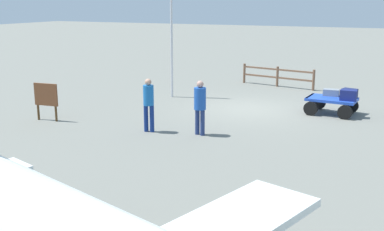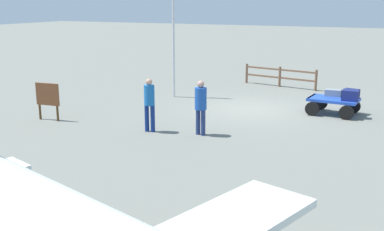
% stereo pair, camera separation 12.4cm
% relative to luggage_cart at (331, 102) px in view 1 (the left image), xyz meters
% --- Properties ---
extents(ground_plane, '(120.00, 120.00, 0.00)m').
position_rel_luggage_cart_xyz_m(ground_plane, '(2.96, 0.51, -0.44)').
color(ground_plane, slate).
extents(luggage_cart, '(1.83, 1.42, 0.61)m').
position_rel_luggage_cart_xyz_m(luggage_cart, '(0.00, 0.00, 0.00)').
color(luggage_cart, blue).
rests_on(luggage_cart, ground).
extents(suitcase_tan, '(0.58, 0.45, 0.31)m').
position_rel_luggage_cart_xyz_m(suitcase_tan, '(-0.58, -0.42, 0.32)').
color(suitcase_tan, '#182150').
rests_on(suitcase_tan, luggage_cart).
extents(suitcase_maroon, '(0.59, 0.37, 0.25)m').
position_rel_luggage_cart_xyz_m(suitcase_maroon, '(0.07, -0.38, 0.29)').
color(suitcase_maroon, gray).
rests_on(suitcase_maroon, luggage_cart).
extents(suitcase_navy, '(0.57, 0.32, 0.38)m').
position_rel_luggage_cart_xyz_m(suitcase_navy, '(-0.62, 0.25, 0.36)').
color(suitcase_navy, navy).
rests_on(suitcase_navy, luggage_cart).
extents(worker_lead, '(0.44, 0.44, 1.72)m').
position_rel_luggage_cart_xyz_m(worker_lead, '(3.29, 4.56, 0.57)').
color(worker_lead, navy).
rests_on(worker_lead, ground).
extents(worker_trailing, '(0.38, 0.38, 1.72)m').
position_rel_luggage_cart_xyz_m(worker_trailing, '(4.91, 4.91, 0.55)').
color(worker_trailing, navy).
rests_on(worker_trailing, ground).
extents(flagpole, '(0.95, 0.23, 4.78)m').
position_rel_luggage_cart_xyz_m(flagpole, '(6.89, -0.40, 2.41)').
color(flagpole, silver).
rests_on(flagpole, ground).
extents(signboard, '(0.92, 0.15, 1.32)m').
position_rel_luggage_cart_xyz_m(signboard, '(8.87, 5.13, 0.39)').
color(signboard, '#4C3319').
rests_on(signboard, ground).
extents(wooden_fence, '(3.73, 0.84, 0.98)m').
position_rel_luggage_cart_xyz_m(wooden_fence, '(3.27, -4.81, 0.12)').
color(wooden_fence, brown).
rests_on(wooden_fence, ground).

